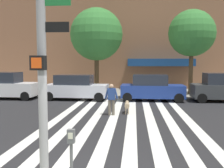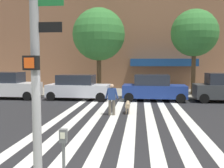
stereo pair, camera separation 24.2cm
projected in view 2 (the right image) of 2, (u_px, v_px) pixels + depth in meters
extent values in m
plane|color=#232326|center=(111.00, 118.00, 12.90)|extent=(160.00, 160.00, 0.00)
cube|color=gray|center=(124.00, 93.00, 23.10)|extent=(80.00, 6.00, 0.15)
cube|color=silver|center=(61.00, 117.00, 13.16)|extent=(0.45, 14.00, 0.01)
cube|color=silver|center=(78.00, 117.00, 13.07)|extent=(0.45, 14.00, 0.01)
cube|color=silver|center=(96.00, 118.00, 12.98)|extent=(0.45, 14.00, 0.01)
cube|color=silver|center=(114.00, 118.00, 12.88)|extent=(0.45, 14.00, 0.01)
cube|color=silver|center=(132.00, 118.00, 12.79)|extent=(0.45, 14.00, 0.01)
cube|color=silver|center=(150.00, 119.00, 12.69)|extent=(0.45, 14.00, 0.01)
cube|color=silver|center=(169.00, 119.00, 12.60)|extent=(0.45, 14.00, 0.01)
cube|color=silver|center=(188.00, 120.00, 12.51)|extent=(0.45, 14.00, 0.01)
cube|color=navy|center=(163.00, 62.00, 24.87)|extent=(6.31, 1.60, 0.70)
cylinder|color=gray|center=(35.00, 48.00, 5.16)|extent=(0.18, 0.18, 5.80)
cube|color=black|center=(31.00, 63.00, 4.99)|extent=(0.28, 0.18, 0.28)
cube|color=#E54C14|center=(29.00, 63.00, 4.89)|extent=(0.20, 0.01, 0.20)
cube|color=#19662D|center=(49.00, 1.00, 5.06)|extent=(0.60, 0.03, 0.18)
cube|color=black|center=(48.00, 27.00, 5.10)|extent=(0.56, 0.03, 0.20)
cube|color=#515456|center=(63.00, 136.00, 4.88)|extent=(0.14, 0.10, 0.26)
cube|color=beige|center=(63.00, 136.00, 4.83)|extent=(0.09, 0.01, 0.12)
cube|color=silver|center=(8.00, 89.00, 19.77)|extent=(4.80, 1.90, 0.98)
cube|color=#232833|center=(5.00, 77.00, 19.71)|extent=(2.51, 1.65, 0.80)
cylinder|color=black|center=(37.00, 93.00, 20.42)|extent=(0.66, 0.23, 0.66)
cylinder|color=black|center=(27.00, 96.00, 18.74)|extent=(0.66, 0.23, 0.66)
cube|color=silver|center=(79.00, 90.00, 19.20)|extent=(4.64, 2.04, 0.88)
cube|color=#232833|center=(76.00, 80.00, 19.16)|extent=(2.72, 1.74, 0.72)
cylinder|color=black|center=(105.00, 94.00, 19.81)|extent=(0.67, 0.25, 0.66)
cylinder|color=black|center=(100.00, 97.00, 18.13)|extent=(0.67, 0.25, 0.66)
cylinder|color=black|center=(59.00, 93.00, 20.33)|extent=(0.67, 0.25, 0.66)
cylinder|color=black|center=(51.00, 96.00, 18.65)|extent=(0.67, 0.25, 0.66)
cube|color=navy|center=(154.00, 91.00, 18.62)|extent=(4.53, 2.07, 0.89)
cube|color=#232833|center=(152.00, 80.00, 18.57)|extent=(2.47, 1.77, 0.73)
cylinder|color=black|center=(178.00, 95.00, 19.28)|extent=(0.67, 0.24, 0.66)
cylinder|color=black|center=(181.00, 98.00, 17.54)|extent=(0.67, 0.24, 0.66)
cylinder|color=black|center=(131.00, 94.00, 19.76)|extent=(0.67, 0.24, 0.66)
cylinder|color=black|center=(129.00, 97.00, 18.01)|extent=(0.67, 0.24, 0.66)
cylinder|color=black|center=(198.00, 95.00, 19.19)|extent=(0.66, 0.23, 0.66)
cylinder|color=black|center=(204.00, 99.00, 17.45)|extent=(0.66, 0.23, 0.66)
cylinder|color=#4C3823|center=(99.00, 71.00, 22.26)|extent=(0.38, 0.38, 3.75)
sphere|color=#337533|center=(99.00, 34.00, 22.00)|extent=(4.44, 4.44, 4.44)
cylinder|color=#4C3823|center=(193.00, 70.00, 21.22)|extent=(0.34, 0.34, 3.94)
sphere|color=#337533|center=(194.00, 33.00, 20.96)|extent=(3.80, 3.80, 3.80)
cylinder|color=#6B6051|center=(110.00, 107.00, 13.56)|extent=(0.15, 0.15, 0.82)
cylinder|color=#6B6051|center=(114.00, 107.00, 13.54)|extent=(0.15, 0.15, 0.82)
cube|color=navy|center=(112.00, 94.00, 13.49)|extent=(0.38, 0.25, 0.60)
cylinder|color=navy|center=(107.00, 93.00, 13.51)|extent=(0.22, 0.09, 0.57)
cylinder|color=navy|center=(116.00, 93.00, 13.47)|extent=(0.22, 0.09, 0.57)
sphere|color=tan|center=(112.00, 86.00, 13.46)|extent=(0.22, 0.22, 0.22)
cylinder|color=tan|center=(128.00, 105.00, 13.98)|extent=(0.27, 0.66, 0.26)
sphere|color=tan|center=(128.00, 102.00, 14.38)|extent=(0.20, 0.20, 0.20)
cylinder|color=tan|center=(127.00, 106.00, 13.56)|extent=(0.04, 0.24, 0.16)
cylinder|color=tan|center=(126.00, 110.00, 14.24)|extent=(0.06, 0.06, 0.32)
cylinder|color=tan|center=(129.00, 110.00, 14.23)|extent=(0.06, 0.06, 0.32)
cylinder|color=tan|center=(126.00, 111.00, 13.79)|extent=(0.06, 0.06, 0.32)
cylinder|color=tan|center=(129.00, 111.00, 13.78)|extent=(0.06, 0.06, 0.32)
cylinder|color=#6B6051|center=(224.00, 90.00, 20.46)|extent=(0.15, 0.15, 0.82)
cube|color=navy|center=(224.00, 81.00, 20.30)|extent=(0.25, 0.38, 0.60)
cylinder|color=navy|center=(223.00, 81.00, 20.54)|extent=(0.09, 0.22, 0.57)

